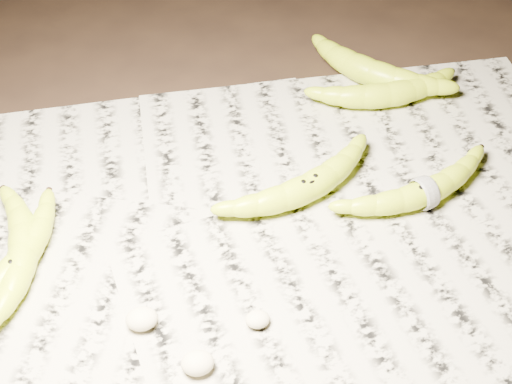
{
  "coord_description": "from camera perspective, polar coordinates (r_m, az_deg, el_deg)",
  "views": [
    {
      "loc": [
        -0.09,
        -0.51,
        0.62
      ],
      "look_at": [
        -0.0,
        0.05,
        0.05
      ],
      "focal_mm": 50.0,
      "sensor_mm": 36.0,
      "label": 1
    }
  ],
  "objects": [
    {
      "name": "flesh_chunk_c",
      "position": [
        0.73,
        0.12,
        -9.97
      ],
      "size": [
        0.03,
        0.02,
        0.01
      ],
      "primitive_type": "ellipsoid",
      "color": "beige",
      "rests_on": "newspaper_patch"
    },
    {
      "name": "flesh_chunk_b",
      "position": [
        0.71,
        -4.71,
        -13.32
      ],
      "size": [
        0.03,
        0.03,
        0.02
      ],
      "primitive_type": "ellipsoid",
      "color": "beige",
      "rests_on": "newspaper_patch"
    },
    {
      "name": "banana_center",
      "position": [
        0.84,
        4.16,
        0.53
      ],
      "size": [
        0.2,
        0.13,
        0.04
      ],
      "primitive_type": null,
      "rotation": [
        0.0,
        0.0,
        0.44
      ],
      "color": "#D0E41C",
      "rests_on": "newspaper_patch"
    },
    {
      "name": "banana_taped",
      "position": [
        0.86,
        13.33,
        0.11
      ],
      "size": [
        0.2,
        0.11,
        0.03
      ],
      "primitive_type": null,
      "rotation": [
        0.0,
        0.0,
        0.31
      ],
      "color": "#D0E41C",
      "rests_on": "newspaper_patch"
    },
    {
      "name": "banana_left_a",
      "position": [
        0.81,
        -18.62,
        -5.31
      ],
      "size": [
        0.14,
        0.18,
        0.03
      ],
      "primitive_type": null,
      "rotation": [
        0.0,
        0.0,
        1.02
      ],
      "color": "#D0E41C",
      "rests_on": "newspaper_patch"
    },
    {
      "name": "banana_upper_b",
      "position": [
        1.03,
        9.25,
        9.57
      ],
      "size": [
        0.18,
        0.18,
        0.04
      ],
      "primitive_type": null,
      "rotation": [
        0.0,
        0.0,
        -0.75
      ],
      "color": "#D0E41C",
      "rests_on": "newspaper_patch"
    },
    {
      "name": "banana_upper_a",
      "position": [
        0.99,
        10.49,
        7.84
      ],
      "size": [
        0.19,
        0.07,
        0.04
      ],
      "primitive_type": null,
      "rotation": [
        0.0,
        0.0,
        0.05
      ],
      "color": "#D0E41C",
      "rests_on": "newspaper_patch"
    },
    {
      "name": "flesh_chunk_a",
      "position": [
        0.74,
        -9.16,
        -9.81
      ],
      "size": [
        0.03,
        0.03,
        0.02
      ],
      "primitive_type": "ellipsoid",
      "color": "beige",
      "rests_on": "newspaper_patch"
    },
    {
      "name": "newspaper_patch",
      "position": [
        0.82,
        -0.24,
        -3.6
      ],
      "size": [
        0.9,
        0.7,
        0.01
      ],
      "primitive_type": "cube",
      "color": "#AAA592",
      "rests_on": "ground"
    },
    {
      "name": "banana_left_b",
      "position": [
        0.82,
        -18.21,
        -4.39
      ],
      "size": [
        0.06,
        0.17,
        0.03
      ],
      "primitive_type": null,
      "rotation": [
        0.0,
        0.0,
        1.56
      ],
      "color": "#D0E41C",
      "rests_on": "newspaper_patch"
    },
    {
      "name": "ground",
      "position": [
        0.81,
        0.79,
        -4.84
      ],
      "size": [
        3.0,
        3.0,
        0.0
      ],
      "primitive_type": "plane",
      "color": "black",
      "rests_on": "ground"
    },
    {
      "name": "measuring_tape",
      "position": [
        0.86,
        13.33,
        0.11
      ],
      "size": [
        0.02,
        0.04,
        0.04
      ],
      "primitive_type": "torus",
      "rotation": [
        0.0,
        1.57,
        0.31
      ],
      "color": "white",
      "rests_on": "newspaper_patch"
    }
  ]
}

